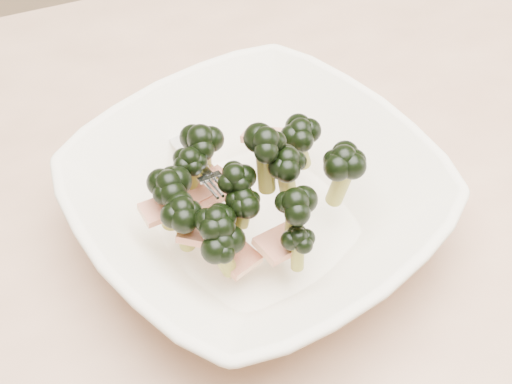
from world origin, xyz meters
TOP-DOWN VIEW (x-y plane):
  - dining_table at (0.00, 0.00)m, footprint 1.20×0.80m
  - broccoli_dish at (-0.09, -0.01)m, footprint 0.39×0.39m

SIDE VIEW (x-z plane):
  - dining_table at x=0.00m, z-range 0.28..1.03m
  - broccoli_dish at x=-0.09m, z-range 0.72..0.86m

